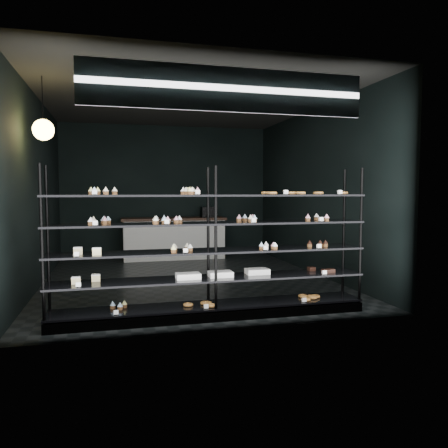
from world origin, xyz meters
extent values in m
cube|color=black|center=(0.00, 0.00, 0.01)|extent=(5.00, 6.00, 0.01)
cube|color=black|center=(0.00, 0.00, 3.20)|extent=(5.00, 6.00, 0.01)
cube|color=black|center=(0.00, 3.00, 1.60)|extent=(5.00, 0.01, 3.20)
cube|color=black|center=(0.00, -3.00, 1.60)|extent=(5.00, 0.01, 3.20)
cube|color=black|center=(-2.50, 0.00, 1.60)|extent=(0.01, 6.00, 3.20)
cube|color=black|center=(2.50, 0.00, 1.60)|extent=(0.01, 6.00, 3.20)
cube|color=black|center=(-0.08, -2.45, 0.06)|extent=(4.00, 0.50, 0.12)
cylinder|color=black|center=(-2.05, -2.67, 0.99)|extent=(0.04, 0.04, 1.85)
cylinder|color=black|center=(-2.05, -2.23, 0.99)|extent=(0.04, 0.04, 1.85)
cylinder|color=black|center=(-0.08, -2.67, 0.99)|extent=(0.04, 0.04, 1.85)
cylinder|color=black|center=(-0.08, -2.23, 0.99)|extent=(0.04, 0.04, 1.85)
cylinder|color=black|center=(1.89, -2.67, 0.99)|extent=(0.04, 0.04, 1.85)
cylinder|color=black|center=(1.89, -2.23, 0.99)|extent=(0.04, 0.04, 1.85)
cube|color=black|center=(-0.08, -2.45, 0.15)|extent=(4.00, 0.50, 0.03)
cube|color=black|center=(-0.08, -2.45, 0.50)|extent=(4.00, 0.50, 0.02)
cube|color=black|center=(-0.08, -2.45, 0.85)|extent=(4.00, 0.50, 0.02)
cube|color=black|center=(-0.08, -2.45, 1.20)|extent=(4.00, 0.50, 0.02)
cube|color=black|center=(-0.08, -2.45, 1.55)|extent=(4.00, 0.50, 0.02)
cube|color=white|center=(-1.43, -2.63, 1.59)|extent=(0.06, 0.04, 0.06)
cube|color=white|center=(-0.35, -2.63, 1.59)|extent=(0.06, 0.04, 0.06)
cube|color=white|center=(0.88, -2.63, 1.59)|extent=(0.05, 0.04, 0.06)
cube|color=white|center=(1.56, -2.63, 1.59)|extent=(0.06, 0.04, 0.06)
cube|color=white|center=(-1.50, -2.63, 1.24)|extent=(0.06, 0.04, 0.06)
cube|color=white|center=(-0.64, -2.63, 1.24)|extent=(0.05, 0.04, 0.06)
cube|color=white|center=(0.38, -2.63, 1.24)|extent=(0.06, 0.04, 0.06)
cube|color=white|center=(1.31, -2.63, 1.24)|extent=(0.06, 0.04, 0.06)
cube|color=white|center=(-1.66, -2.63, 0.89)|extent=(0.06, 0.04, 0.06)
cube|color=white|center=(-0.45, -2.63, 0.89)|extent=(0.06, 0.04, 0.06)
cube|color=white|center=(0.61, -2.63, 0.89)|extent=(0.05, 0.04, 0.06)
cube|color=white|center=(1.32, -2.63, 0.89)|extent=(0.06, 0.04, 0.06)
cube|color=white|center=(-1.66, -2.63, 0.54)|extent=(0.06, 0.04, 0.06)
cube|color=white|center=(1.39, -2.63, 0.54)|extent=(0.06, 0.04, 0.06)
cube|color=white|center=(-1.25, -2.63, 0.19)|extent=(0.06, 0.04, 0.06)
cube|color=white|center=(-0.16, -2.63, 0.19)|extent=(0.05, 0.04, 0.06)
cube|color=white|center=(1.14, -2.63, 0.19)|extent=(0.06, 0.04, 0.06)
cube|color=#0B1B38|center=(0.00, -2.92, 2.75)|extent=(3.20, 0.04, 0.45)
cube|color=white|center=(0.00, -2.94, 2.75)|extent=(3.30, 0.02, 0.50)
cylinder|color=black|center=(-2.20, -1.27, 2.89)|extent=(0.01, 0.01, 0.59)
sphere|color=#F1C254|center=(-2.20, -1.27, 2.45)|extent=(0.29, 0.29, 0.29)
cube|color=beige|center=(0.10, 2.50, 0.46)|extent=(2.35, 0.60, 0.92)
cube|color=black|center=(0.10, 2.50, 0.95)|extent=(2.45, 0.65, 0.06)
cube|color=black|center=(0.92, 2.50, 1.10)|extent=(0.30, 0.30, 0.25)
camera|label=1|loc=(-1.28, -7.79, 1.60)|focal=35.00mm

